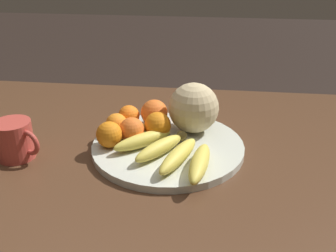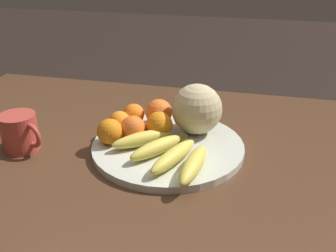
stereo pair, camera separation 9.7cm
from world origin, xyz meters
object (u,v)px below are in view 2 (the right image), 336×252
(orange_top_small, at_px, (110,132))
(orange_front_right, at_px, (133,128))
(fruit_bowl, at_px, (168,146))
(ceramic_mug, at_px, (20,132))
(orange_front_left, at_px, (134,114))
(orange_back_right, at_px, (120,122))
(melon, at_px, (197,109))
(orange_back_left, at_px, (159,125))
(banana_bunch, at_px, (160,147))
(orange_mid_center, at_px, (159,112))
(kitchen_table, at_px, (165,191))

(orange_top_small, bearing_deg, orange_front_right, 33.07)
(fruit_bowl, relative_size, ceramic_mug, 3.09)
(fruit_bowl, xyz_separation_m, orange_front_left, (-0.12, 0.09, 0.04))
(orange_front_right, relative_size, orange_back_right, 1.12)
(melon, bearing_deg, orange_front_left, 176.80)
(orange_front_left, xyz_separation_m, orange_back_left, (0.09, -0.06, 0.01))
(melon, xyz_separation_m, orange_front_left, (-0.18, 0.01, -0.04))
(banana_bunch, bearing_deg, melon, -169.88)
(fruit_bowl, distance_m, banana_bunch, 0.06)
(ceramic_mug, bearing_deg, orange_front_left, 34.90)
(orange_front_left, xyz_separation_m, orange_top_small, (-0.02, -0.12, 0.00))
(orange_mid_center, height_order, orange_back_right, orange_mid_center)
(orange_front_left, bearing_deg, orange_mid_center, 9.27)
(ceramic_mug, bearing_deg, kitchen_table, 4.38)
(melon, bearing_deg, orange_back_left, -150.43)
(orange_back_left, bearing_deg, banana_bunch, -74.48)
(orange_top_small, bearing_deg, kitchen_table, -7.94)
(kitchen_table, relative_size, banana_bunch, 5.18)
(banana_bunch, height_order, orange_back_left, orange_back_left)
(melon, relative_size, orange_back_left, 1.91)
(melon, height_order, banana_bunch, melon)
(orange_front_right, height_order, orange_back_left, orange_back_left)
(banana_bunch, xyz_separation_m, orange_mid_center, (-0.04, 0.16, 0.02))
(ceramic_mug, bearing_deg, melon, 20.87)
(kitchen_table, distance_m, fruit_bowl, 0.11)
(orange_mid_center, bearing_deg, ceramic_mug, -149.88)
(fruit_bowl, xyz_separation_m, melon, (0.06, 0.08, 0.07))
(orange_mid_center, bearing_deg, orange_back_left, -74.82)
(orange_back_right, bearing_deg, melon, 12.39)
(orange_back_right, bearing_deg, orange_front_right, -36.48)
(orange_front_left, height_order, orange_front_right, orange_front_right)
(melon, distance_m, ceramic_mug, 0.45)
(melon, xyz_separation_m, orange_back_right, (-0.20, -0.04, -0.04))
(kitchen_table, height_order, banana_bunch, banana_bunch)
(banana_bunch, height_order, orange_mid_center, orange_mid_center)
(orange_front_right, height_order, orange_back_right, orange_front_right)
(orange_front_right, bearing_deg, kitchen_table, -28.51)
(melon, height_order, orange_back_left, melon)
(banana_bunch, xyz_separation_m, orange_top_small, (-0.14, 0.03, 0.01))
(melon, bearing_deg, orange_front_right, -152.22)
(orange_mid_center, bearing_deg, orange_back_right, -144.46)
(orange_front_right, bearing_deg, melon, 27.78)
(kitchen_table, relative_size, orange_back_right, 26.68)
(banana_bunch, distance_m, orange_back_left, 0.09)
(banana_bunch, bearing_deg, orange_front_left, -107.93)
(kitchen_table, relative_size, fruit_bowl, 3.99)
(banana_bunch, distance_m, orange_top_small, 0.14)
(banana_bunch, xyz_separation_m, orange_front_right, (-0.09, 0.06, 0.01))
(ceramic_mug, bearing_deg, orange_top_small, 12.46)
(fruit_bowl, bearing_deg, orange_back_right, 164.88)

